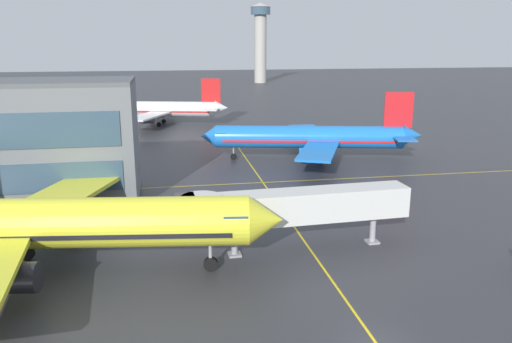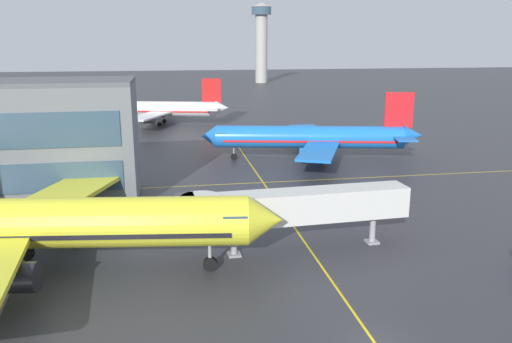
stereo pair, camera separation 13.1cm
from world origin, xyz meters
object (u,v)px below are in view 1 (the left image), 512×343
Objects in this scene: airliner_second_row at (312,137)px; jet_bridge at (279,208)px; airliner_front_gate at (29,224)px; control_tower at (260,36)px; airliner_third_row at (155,109)px.

airliner_second_row is 36.10m from jet_bridge.
control_tower reaches higher than airliner_front_gate.
control_tower reaches higher than jet_bridge.
airliner_second_row is at bearing -97.47° from control_tower.
control_tower is (32.30, 183.37, 15.72)m from jet_bridge.
airliner_front_gate is at bearing -133.46° from airliner_second_row.
airliner_front_gate reaches higher than airliner_third_row.
airliner_front_gate is at bearing -105.91° from control_tower.
airliner_front_gate is 74.49m from airliner_third_row.
airliner_front_gate reaches higher than airliner_second_row.
control_tower is at bearing 82.53° from airliner_second_row.
control_tower reaches higher than airliner_second_row.
airliner_second_row is (32.93, 34.75, -0.58)m from airliner_front_gate.
airliner_third_row is 1.57× the size of jet_bridge.
control_tower is at bearing 80.01° from jet_bridge.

